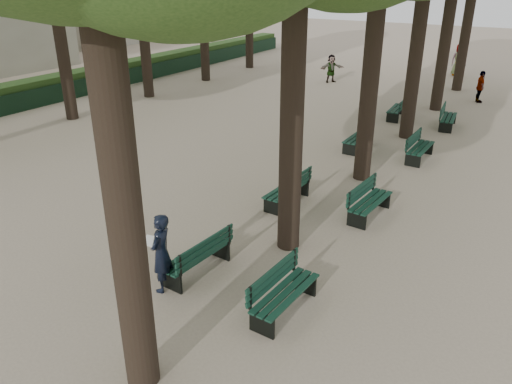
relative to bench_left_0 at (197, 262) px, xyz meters
The scene contains 16 objects.
ground 1.03m from the bench_left_0, 111.59° to the right, with size 120.00×120.00×0.00m, color tan.
bench_left_0 is the anchor object (origin of this frame).
bench_left_1 4.14m from the bench_left_0, 90.00° to the left, with size 0.66×1.83×0.92m.
bench_left_2 9.69m from the bench_left_0, 90.00° to the left, with size 0.58×1.80×0.92m.
bench_left_3 14.58m from the bench_left_0, 90.00° to the left, with size 0.69×1.83×0.92m.
bench_right_0 2.28m from the bench_left_0, ahead, with size 0.67×1.83×0.92m.
bench_right_1 5.10m from the bench_left_0, 63.61° to the left, with size 0.71×1.84×0.92m.
bench_right_2 9.96m from the bench_left_0, 76.84° to the left, with size 0.61×1.81×0.92m.
bench_right_3 14.41m from the bench_left_0, 80.95° to the left, with size 0.75×1.85×0.92m.
man_with_map 1.04m from the bench_left_0, 106.21° to the right, with size 0.68×0.74×1.70m.
pedestrian_d 26.43m from the bench_left_0, 89.38° to the left, with size 0.94×0.39×1.93m, color #262628.
pedestrian_c 19.81m from the bench_left_0, 82.38° to the left, with size 0.91×0.31×1.56m, color #262628.
pedestrian_e 21.19m from the bench_left_0, 105.57° to the left, with size 1.48×0.32×1.60m, color #262628.
fence 18.38m from the bench_left_0, 146.75° to the left, with size 0.08×42.00×0.90m, color black.
hedge 18.97m from the bench_left_0, 147.91° to the left, with size 1.20×42.00×1.20m, color #234417.
building_far 44.37m from the bench_left_0, 138.93° to the left, with size 12.00×16.00×7.00m, color #B7B2A3.
Camera 1 is at (6.23, -6.32, 6.04)m, focal length 35.00 mm.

